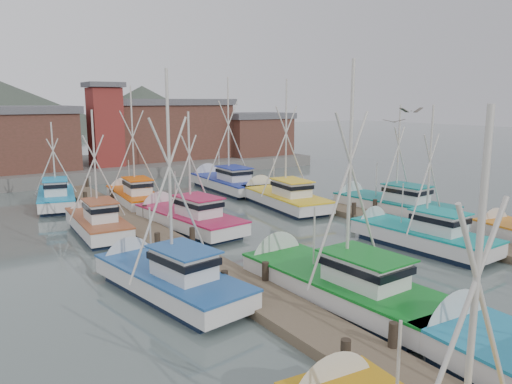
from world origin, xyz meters
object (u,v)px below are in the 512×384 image
boat_4 (332,282)px  boat_12 (133,196)px  boat_8 (185,218)px  lookout_tower (105,124)px

boat_4 → boat_12: 22.27m
boat_8 → boat_12: bearing=84.7°
lookout_tower → boat_4: lookout_tower is taller
lookout_tower → boat_8: 24.28m
boat_4 → boat_8: (-0.14, 13.60, -0.01)m
lookout_tower → boat_12: lookout_tower is taller
boat_4 → boat_8: boat_4 is taller
boat_8 → lookout_tower: bearing=77.3°
boat_4 → boat_12: boat_4 is taller
boat_12 → boat_4: bearing=-84.2°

